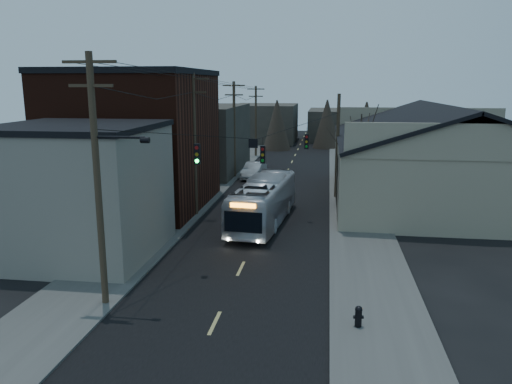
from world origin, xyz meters
The scene contains 15 objects.
ground centered at (0.00, 0.00, 0.00)m, with size 160.00×160.00×0.00m, color black.
road_surface centered at (0.00, 30.00, 0.01)m, with size 9.00×110.00×0.02m, color black.
sidewalk_left centered at (-6.50, 30.00, 0.06)m, with size 4.00×110.00×0.12m, color #474744.
sidewalk_right centered at (6.50, 30.00, 0.06)m, with size 4.00×110.00×0.12m, color #474744.
building_clapboard centered at (-9.00, 9.00, 3.50)m, with size 8.00×8.00×7.00m, color slate.
building_brick centered at (-10.00, 20.00, 5.00)m, with size 10.00×12.00×10.00m, color black.
building_left_far centered at (-9.50, 36.00, 3.50)m, with size 9.00×14.00×7.00m, color #322D28.
warehouse centered at (13.00, 25.00, 2.70)m, with size 16.16×20.60×7.73m.
building_far_left centered at (-6.00, 65.00, 3.00)m, with size 10.00×12.00×6.00m, color #322D28.
building_far_right centered at (7.00, 70.00, 2.50)m, with size 12.00×14.00×5.00m, color #322D28.
bare_tree centered at (6.50, 20.00, 3.60)m, with size 0.40×0.40×7.20m, color black.
utility_lines centered at (-3.11, 24.14, 4.95)m, with size 11.24×45.28×10.50m.
bus centered at (0.07, 16.57, 1.53)m, with size 2.57×11.00×3.06m, color #B6BBC3.
parked_car centered at (-3.00, 32.86, 0.79)m, with size 1.67×4.78×1.58m, color #ADB1B5.
fire_hydrant centered at (5.58, 2.32, 0.57)m, with size 0.40×0.29×0.84m.
Camera 1 is at (4.21, -15.73, 9.27)m, focal length 35.00 mm.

